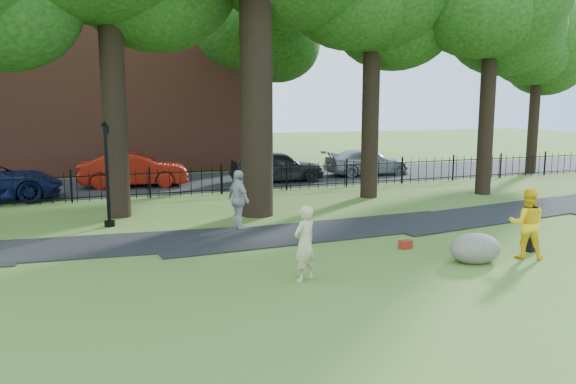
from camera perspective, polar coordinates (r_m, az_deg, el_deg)
name	(u,v)px	position (r m, az deg, el deg)	size (l,w,h in m)	color
ground	(350,270)	(13.24, 6.36, -7.89)	(120.00, 120.00, 0.00)	#4B7127
footpath	(320,231)	(17.06, 3.31, -4.03)	(36.00, 2.60, 0.03)	black
street	(201,182)	(28.12, -8.80, 1.01)	(80.00, 7.00, 0.02)	black
iron_fence	(221,180)	(24.18, -6.80, 1.21)	(44.00, 0.04, 1.20)	black
brick_building	(102,66)	(35.35, -18.39, 12.01)	(18.00, 8.00, 12.00)	brown
woman	(305,243)	(12.21, 1.71, -5.23)	(0.61, 0.40, 1.67)	#C5B787
man	(527,223)	(15.18, 23.10, -2.96)	(0.86, 0.67, 1.76)	yellow
pedestrian	(239,200)	(17.25, -5.03, -0.78)	(1.08, 0.45, 1.84)	#A9AAAE
boulder	(475,246)	(14.50, 18.48, -5.25)	(1.31, 0.99, 0.77)	slate
lamppost	(107,175)	(18.35, -17.89, 1.61)	(0.33, 0.33, 3.31)	black
backpack	(531,245)	(16.11, 23.43, -5.00)	(0.39, 0.25, 0.29)	black
red_bag	(406,244)	(15.35, 11.86, -5.24)	(0.33, 0.21, 0.23)	maroon
red_sedan	(134,170)	(27.03, -15.36, 2.20)	(1.70, 4.88, 1.61)	maroon
grey_car	(277,166)	(27.75, -1.10, 2.64)	(1.85, 4.60, 1.57)	black
silver_car	(367,162)	(30.76, 8.01, 3.00)	(1.94, 4.76, 1.38)	#999DA2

